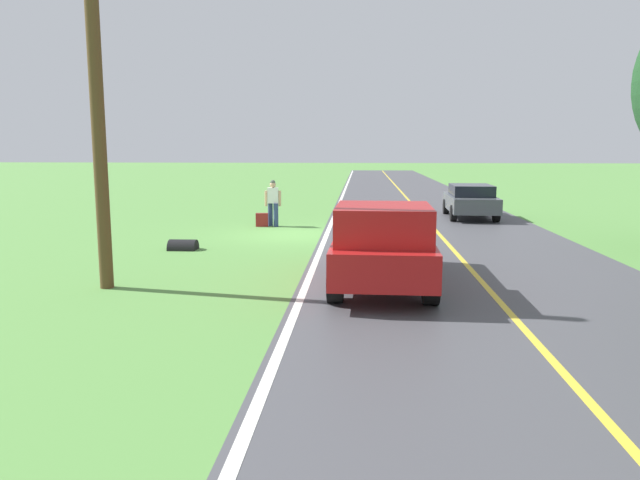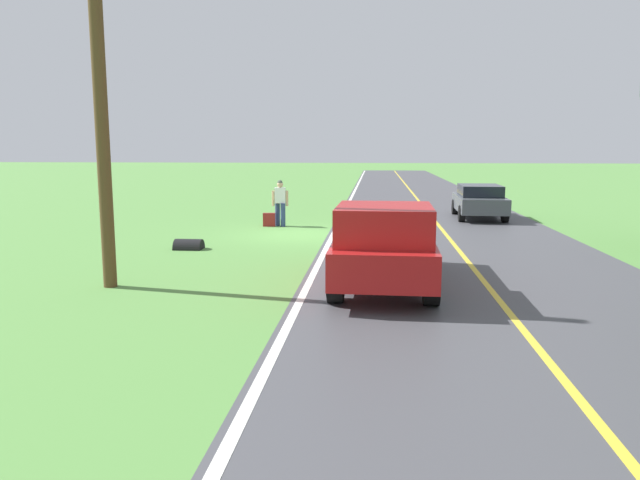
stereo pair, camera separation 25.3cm
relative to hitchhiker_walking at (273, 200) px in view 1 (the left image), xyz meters
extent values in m
plane|color=#568E42|center=(-1.10, 2.21, -0.98)|extent=(200.00, 200.00, 0.00)
cube|color=#47474C|center=(-6.01, 2.21, -0.98)|extent=(8.07, 120.00, 0.00)
cube|color=silver|center=(-2.15, 2.21, -0.98)|extent=(0.16, 117.60, 0.00)
cube|color=gold|center=(-6.01, 2.21, -0.98)|extent=(0.14, 117.60, 0.00)
cylinder|color=navy|center=(-0.12, 0.14, -0.54)|extent=(0.18, 0.18, 0.88)
cylinder|color=navy|center=(0.12, -0.08, -0.54)|extent=(0.18, 0.18, 0.88)
cube|color=white|center=(0.00, 0.03, 0.19)|extent=(0.42, 0.30, 0.58)
sphere|color=tan|center=(0.00, 0.03, 0.59)|extent=(0.23, 0.23, 0.23)
sphere|color=#4C564C|center=(0.00, 0.03, 0.67)|extent=(0.20, 0.20, 0.20)
cube|color=#234C2D|center=(0.02, -0.17, 0.22)|extent=(0.34, 0.23, 0.44)
cylinder|color=tan|center=(-0.26, 0.03, 0.08)|extent=(0.10, 0.10, 0.58)
cylinder|color=tan|center=(0.25, 0.08, 0.08)|extent=(0.10, 0.10, 0.58)
cube|color=maroon|center=(0.41, 0.12, -0.73)|extent=(0.48, 0.24, 0.51)
cube|color=#B21919|center=(-3.79, 9.41, -0.23)|extent=(2.13, 5.45, 0.70)
cube|color=#B21919|center=(-3.76, 10.60, 0.48)|extent=(1.89, 2.20, 0.72)
cube|color=black|center=(-3.76, 10.60, 0.55)|extent=(1.71, 1.34, 0.43)
cube|color=#B21919|center=(-4.76, 8.35, 0.34)|extent=(0.17, 3.03, 0.45)
cube|color=#B21919|center=(-2.88, 8.31, 0.34)|extent=(0.17, 3.03, 0.45)
cube|color=#B21919|center=(-3.85, 6.82, 0.34)|extent=(1.84, 0.14, 0.45)
cylinder|color=black|center=(-4.65, 11.18, -0.58)|extent=(0.32, 0.81, 0.80)
cylinder|color=black|center=(-2.85, 11.14, -0.58)|extent=(0.32, 0.81, 0.80)
cylinder|color=black|center=(-4.73, 7.88, -0.58)|extent=(0.32, 0.81, 0.80)
cylinder|color=black|center=(-2.93, 7.84, -0.58)|extent=(0.32, 0.81, 0.80)
cube|color=#4C5156|center=(-7.93, -3.38, -0.34)|extent=(1.98, 4.46, 0.62)
cube|color=black|center=(-7.92, -3.18, 0.20)|extent=(1.70, 2.43, 0.46)
cylinder|color=black|center=(-7.13, -4.80, -0.65)|extent=(0.26, 0.67, 0.66)
cylinder|color=black|center=(-8.82, -4.75, -0.65)|extent=(0.26, 0.67, 0.66)
cylinder|color=black|center=(-7.04, -2.01, -0.65)|extent=(0.26, 0.67, 0.66)
cylinder|color=black|center=(-8.73, -1.95, -0.65)|extent=(0.26, 0.67, 0.66)
cylinder|color=brown|center=(2.04, 10.26, 3.40)|extent=(0.28, 0.28, 8.77)
cylinder|color=black|center=(1.85, 5.44, -0.98)|extent=(0.80, 0.60, 0.60)
camera|label=1|loc=(-3.33, 22.31, 1.95)|focal=33.59mm
camera|label=2|loc=(-3.58, 22.29, 1.95)|focal=33.59mm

